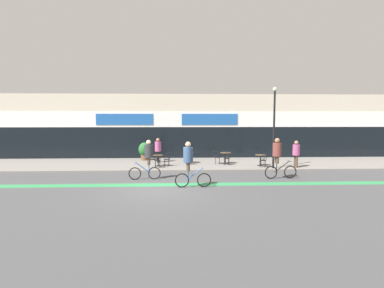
{
  "coord_description": "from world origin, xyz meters",
  "views": [
    {
      "loc": [
        0.92,
        -13.18,
        3.24
      ],
      "look_at": [
        1.74,
        6.39,
        1.52
      ],
      "focal_mm": 28.0,
      "sensor_mm": 36.0,
      "label": 1
    }
  ],
  "objects_px": {
    "cafe_chair_0_side": "(168,158)",
    "pedestrian_near_end": "(296,152)",
    "cafe_chair_3_near": "(263,159)",
    "cyclist_0": "(189,160)",
    "bistro_table_0": "(158,158)",
    "cyclist_1": "(278,155)",
    "bistro_table_3": "(260,158)",
    "cyclist_2": "(148,156)",
    "lamp_post": "(274,122)",
    "cafe_chair_2_side": "(216,156)",
    "pedestrian_far_end": "(158,148)",
    "cafe_chair_2_near": "(227,157)",
    "cafe_chair_0_near": "(157,159)",
    "planter_pot": "(144,150)",
    "bistro_table_2": "(225,156)",
    "bistro_table_1": "(189,155)",
    "cafe_chair_1_near": "(189,157)"
  },
  "relations": [
    {
      "from": "cafe_chair_1_near",
      "to": "cafe_chair_0_near",
      "type": "bearing_deg",
      "value": 120.87
    },
    {
      "from": "cafe_chair_2_side",
      "to": "cyclist_0",
      "type": "xyz_separation_m",
      "value": [
        -2.05,
        -6.36,
        0.63
      ]
    },
    {
      "from": "planter_pot",
      "to": "pedestrian_near_end",
      "type": "xyz_separation_m",
      "value": [
        9.91,
        -3.66,
        0.29
      ]
    },
    {
      "from": "cafe_chair_2_near",
      "to": "cyclist_0",
      "type": "height_order",
      "value": "cyclist_0"
    },
    {
      "from": "bistro_table_2",
      "to": "cafe_chair_0_side",
      "type": "distance_m",
      "value": 3.97
    },
    {
      "from": "lamp_post",
      "to": "cyclist_1",
      "type": "relative_size",
      "value": 2.29
    },
    {
      "from": "bistro_table_0",
      "to": "bistro_table_1",
      "type": "relative_size",
      "value": 0.95
    },
    {
      "from": "cafe_chair_3_near",
      "to": "cyclist_1",
      "type": "xyz_separation_m",
      "value": [
        -0.06,
        -2.97,
        0.63
      ]
    },
    {
      "from": "cafe_chair_2_side",
      "to": "cyclist_0",
      "type": "height_order",
      "value": "cyclist_0"
    },
    {
      "from": "cafe_chair_0_near",
      "to": "cafe_chair_3_near",
      "type": "relative_size",
      "value": 1.0
    },
    {
      "from": "bistro_table_0",
      "to": "lamp_post",
      "type": "height_order",
      "value": "lamp_post"
    },
    {
      "from": "cafe_chair_2_side",
      "to": "pedestrian_far_end",
      "type": "distance_m",
      "value": 4.11
    },
    {
      "from": "bistro_table_2",
      "to": "cafe_chair_0_near",
      "type": "relative_size",
      "value": 0.85
    },
    {
      "from": "cafe_chair_2_side",
      "to": "planter_pot",
      "type": "bearing_deg",
      "value": 165.37
    },
    {
      "from": "cafe_chair_0_side",
      "to": "cafe_chair_2_side",
      "type": "distance_m",
      "value": 3.36
    },
    {
      "from": "cafe_chair_2_side",
      "to": "cyclist_1",
      "type": "distance_m",
      "value": 5.35
    },
    {
      "from": "lamp_post",
      "to": "cyclist_0",
      "type": "bearing_deg",
      "value": -140.58
    },
    {
      "from": "cafe_chair_3_near",
      "to": "pedestrian_far_end",
      "type": "height_order",
      "value": "pedestrian_far_end"
    },
    {
      "from": "bistro_table_0",
      "to": "cafe_chair_2_side",
      "type": "distance_m",
      "value": 3.97
    },
    {
      "from": "bistro_table_2",
      "to": "bistro_table_3",
      "type": "height_order",
      "value": "bistro_table_2"
    },
    {
      "from": "cafe_chair_3_near",
      "to": "cafe_chair_2_side",
      "type": "bearing_deg",
      "value": 57.81
    },
    {
      "from": "cafe_chair_0_side",
      "to": "lamp_post",
      "type": "height_order",
      "value": "lamp_post"
    },
    {
      "from": "cyclist_1",
      "to": "pedestrian_far_end",
      "type": "height_order",
      "value": "cyclist_1"
    },
    {
      "from": "cafe_chair_2_near",
      "to": "cyclist_0",
      "type": "relative_size",
      "value": 0.42
    },
    {
      "from": "bistro_table_3",
      "to": "cyclist_0",
      "type": "xyz_separation_m",
      "value": [
        -4.82,
        -5.39,
        0.63
      ]
    },
    {
      "from": "bistro_table_3",
      "to": "cyclist_0",
      "type": "height_order",
      "value": "cyclist_0"
    },
    {
      "from": "bistro_table_3",
      "to": "cyclist_2",
      "type": "distance_m",
      "value": 7.79
    },
    {
      "from": "cafe_chair_3_near",
      "to": "cyclist_0",
      "type": "bearing_deg",
      "value": 132.4
    },
    {
      "from": "bistro_table_3",
      "to": "pedestrian_near_end",
      "type": "distance_m",
      "value": 2.25
    },
    {
      "from": "cafe_chair_1_near",
      "to": "bistro_table_1",
      "type": "bearing_deg",
      "value": 0.16
    },
    {
      "from": "cafe_chair_0_side",
      "to": "lamp_post",
      "type": "distance_m",
      "value": 7.06
    },
    {
      "from": "bistro_table_3",
      "to": "cafe_chair_2_near",
      "type": "relative_size",
      "value": 0.79
    },
    {
      "from": "bistro_table_1",
      "to": "lamp_post",
      "type": "xyz_separation_m",
      "value": [
        5.18,
        -2.29,
        2.34
      ]
    },
    {
      "from": "cafe_chair_2_near",
      "to": "planter_pot",
      "type": "distance_m",
      "value": 6.26
    },
    {
      "from": "cafe_chair_2_side",
      "to": "pedestrian_near_end",
      "type": "bearing_deg",
      "value": -13.48
    },
    {
      "from": "bistro_table_1",
      "to": "cafe_chair_3_near",
      "type": "relative_size",
      "value": 0.84
    },
    {
      "from": "cafe_chair_2_side",
      "to": "cafe_chair_3_near",
      "type": "distance_m",
      "value": 3.2
    },
    {
      "from": "bistro_table_0",
      "to": "cyclist_0",
      "type": "relative_size",
      "value": 0.34
    },
    {
      "from": "cafe_chair_3_near",
      "to": "cyclist_2",
      "type": "relative_size",
      "value": 0.43
    },
    {
      "from": "bistro_table_0",
      "to": "cyclist_1",
      "type": "relative_size",
      "value": 0.33
    },
    {
      "from": "cyclist_1",
      "to": "cafe_chair_0_near",
      "type": "bearing_deg",
      "value": 151.27
    },
    {
      "from": "cafe_chair_0_near",
      "to": "cyclist_0",
      "type": "xyz_separation_m",
      "value": [
        1.83,
        -4.88,
        0.63
      ]
    },
    {
      "from": "planter_pot",
      "to": "pedestrian_near_end",
      "type": "height_order",
      "value": "pedestrian_near_end"
    },
    {
      "from": "bistro_table_0",
      "to": "planter_pot",
      "type": "height_order",
      "value": "planter_pot"
    },
    {
      "from": "cafe_chair_3_near",
      "to": "lamp_post",
      "type": "height_order",
      "value": "lamp_post"
    },
    {
      "from": "pedestrian_far_end",
      "to": "cyclist_0",
      "type": "bearing_deg",
      "value": 108.45
    },
    {
      "from": "cafe_chair_0_side",
      "to": "pedestrian_near_end",
      "type": "bearing_deg",
      "value": 167.4
    },
    {
      "from": "cafe_chair_2_side",
      "to": "cafe_chair_3_near",
      "type": "height_order",
      "value": "same"
    },
    {
      "from": "cyclist_0",
      "to": "cyclist_2",
      "type": "distance_m",
      "value": 2.83
    },
    {
      "from": "cyclist_2",
      "to": "cafe_chair_1_near",
      "type": "bearing_deg",
      "value": -122.4
    }
  ]
}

